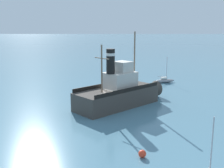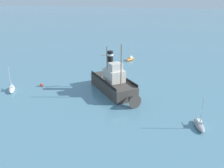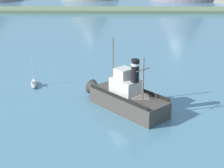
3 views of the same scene
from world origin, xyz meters
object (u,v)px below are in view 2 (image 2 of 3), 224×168
sailboat_white (12,89)px  sailboat_grey (199,125)px  sailboat_orange (130,59)px  mooring_buoy (41,85)px  old_tugboat (114,84)px

sailboat_white → sailboat_grey: size_ratio=1.00×
sailboat_orange → sailboat_white: bearing=59.4°
sailboat_white → sailboat_grey: bearing=173.7°
mooring_buoy → sailboat_grey: bearing=165.8°
old_tugboat → sailboat_grey: size_ratio=2.63×
sailboat_grey → sailboat_orange: size_ratio=1.00×
mooring_buoy → old_tugboat: bearing=-175.4°
sailboat_orange → mooring_buoy: (13.13, 25.42, -0.10)m
sailboat_grey → mooring_buoy: bearing=-14.2°
sailboat_orange → mooring_buoy: sailboat_orange is taller
sailboat_white → sailboat_orange: bearing=-120.6°
sailboat_white → mooring_buoy: sailboat_white is taller
sailboat_white → sailboat_orange: (-17.34, -29.31, 0.00)m
sailboat_white → sailboat_grey: same height
sailboat_white → mooring_buoy: 5.74m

